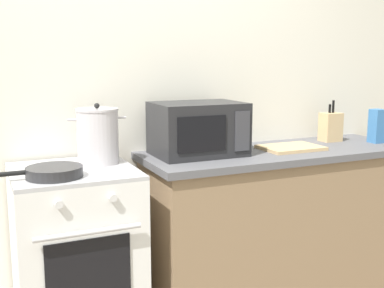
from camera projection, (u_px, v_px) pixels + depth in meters
back_wall at (167, 94)px, 2.93m from camera, size 4.40×0.10×2.50m
lower_cabinet_right at (278, 225)px, 3.00m from camera, size 1.64×0.56×0.88m
countertop_right at (280, 153)px, 2.92m from camera, size 1.70×0.60×0.04m
stove at (77, 256)px, 2.47m from camera, size 0.60×0.64×0.92m
stock_pot at (98, 136)px, 2.51m from camera, size 0.30×0.22×0.32m
frying_pan at (53, 172)px, 2.22m from camera, size 0.46×0.26×0.05m
microwave at (198, 129)px, 2.73m from camera, size 0.50×0.37×0.30m
cutting_board at (291, 148)px, 2.92m from camera, size 0.36×0.26×0.02m
knife_block at (331, 127)px, 3.20m from camera, size 0.13×0.10×0.27m
pasta_box at (377, 126)px, 3.14m from camera, size 0.08×0.08×0.22m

